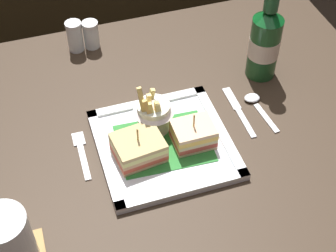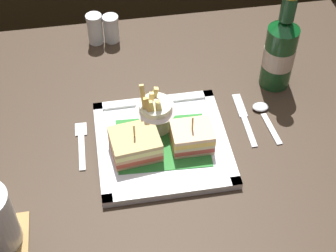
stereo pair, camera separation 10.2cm
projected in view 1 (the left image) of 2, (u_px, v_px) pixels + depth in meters
name	position (u px, v px, depth m)	size (l,w,h in m)	color
dining_table	(172.00, 169.00, 1.16)	(1.02, 0.83, 0.72)	#35271C
square_plate	(164.00, 144.00, 1.03)	(0.26, 0.26, 0.02)	white
sandwich_half_left	(138.00, 148.00, 0.99)	(0.10, 0.09, 0.08)	tan
sandwich_half_right	(193.00, 134.00, 1.02)	(0.08, 0.07, 0.08)	#E0B289
fries_cup	(153.00, 112.00, 1.03)	(0.08, 0.08, 0.11)	silver
beer_bottle	(265.00, 41.00, 1.13)	(0.07, 0.07, 0.24)	#1E4D25
water_glass	(9.00, 244.00, 0.82)	(0.08, 0.08, 0.12)	silver
fork	(82.00, 152.00, 1.03)	(0.02, 0.13, 0.00)	silver
knife	(238.00, 109.00, 1.11)	(0.02, 0.16, 0.00)	silver
spoon	(255.00, 103.00, 1.12)	(0.03, 0.12, 0.01)	silver
salt_shaker	(75.00, 38.00, 1.23)	(0.04, 0.04, 0.08)	silver
pepper_shaker	(91.00, 36.00, 1.24)	(0.04, 0.04, 0.07)	silver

